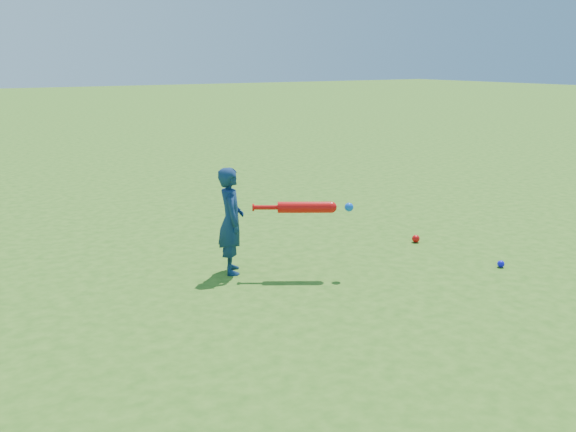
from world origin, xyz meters
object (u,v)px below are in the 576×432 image
object	(u,v)px
child	(231,221)
ground_ball_red	(416,239)
bat_swing	(309,207)
ground_ball_blue	(501,264)

from	to	relation	value
child	ground_ball_red	world-z (taller)	child
child	ground_ball_red	size ratio (longest dim) A/B	11.83
ground_ball_red	bat_swing	bearing A→B (deg)	-170.99
child	ground_ball_blue	world-z (taller)	child
ground_ball_red	ground_ball_blue	bearing A→B (deg)	-84.78
ground_ball_red	bat_swing	world-z (taller)	bat_swing
bat_swing	child	bearing A→B (deg)	175.36
ground_ball_red	ground_ball_blue	xyz separation A→B (m)	(0.09, -1.02, -0.01)
ground_ball_red	child	bearing A→B (deg)	175.45
ground_ball_blue	bat_swing	xyz separation A→B (m)	(-1.59, 0.78, 0.57)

